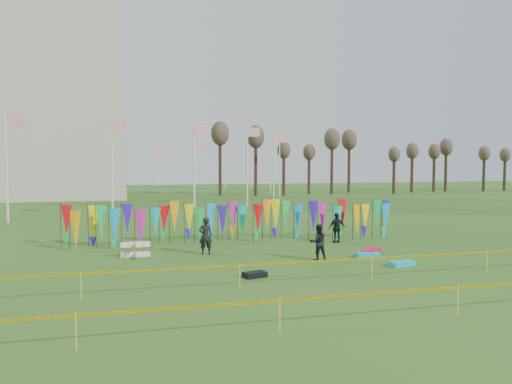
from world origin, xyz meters
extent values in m
plane|color=#214D15|center=(0.00, 0.00, 0.00)|extent=(160.00, 160.00, 0.00)
cylinder|color=silver|center=(14.00, 48.00, 4.00)|extent=(0.16, 0.16, 8.00)
plane|color=#B31316|center=(14.60, 48.00, 7.30)|extent=(1.40, 0.00, 1.40)
cylinder|color=silver|center=(13.05, 55.25, 4.00)|extent=(0.16, 0.16, 8.00)
plane|color=#B31316|center=(13.65, 55.25, 7.30)|extent=(1.40, 0.00, 1.40)
cylinder|color=silver|center=(10.25, 62.00, 4.00)|extent=(0.16, 0.16, 8.00)
plane|color=#B31316|center=(10.85, 62.00, 7.30)|extent=(1.40, 0.00, 1.40)
cylinder|color=silver|center=(5.80, 67.80, 4.00)|extent=(0.16, 0.16, 8.00)
plane|color=#B31316|center=(6.40, 67.80, 7.30)|extent=(1.40, 0.00, 1.40)
cylinder|color=silver|center=(0.00, 72.25, 4.00)|extent=(0.16, 0.16, 8.00)
plane|color=#B31316|center=(0.60, 72.25, 7.30)|extent=(1.40, 0.00, 1.40)
cylinder|color=silver|center=(-6.75, 75.05, 4.00)|extent=(0.16, 0.16, 8.00)
plane|color=#B31316|center=(-6.15, 75.05, 7.30)|extent=(1.40, 0.00, 1.40)
cylinder|color=silver|center=(-14.00, 76.00, 4.00)|extent=(0.16, 0.16, 8.00)
plane|color=#B31316|center=(-13.40, 76.00, 7.30)|extent=(1.40, 0.00, 1.40)
cylinder|color=silver|center=(-21.25, 75.05, 4.00)|extent=(0.16, 0.16, 8.00)
plane|color=#B31316|center=(-20.65, 75.05, 7.30)|extent=(1.40, 0.00, 1.40)
cylinder|color=silver|center=(-14.00, 20.00, 4.00)|extent=(0.16, 0.16, 8.00)
plane|color=#B31316|center=(-13.40, 20.00, 7.30)|extent=(1.40, 0.00, 1.40)
cylinder|color=silver|center=(-6.75, 20.95, 4.00)|extent=(0.16, 0.16, 8.00)
plane|color=#B31316|center=(-6.15, 20.95, 7.30)|extent=(1.40, 0.00, 1.40)
cylinder|color=silver|center=(0.00, 23.75, 4.00)|extent=(0.16, 0.16, 8.00)
plane|color=#B31316|center=(0.60, 23.75, 7.30)|extent=(1.40, 0.00, 1.40)
cylinder|color=silver|center=(5.80, 28.20, 4.00)|extent=(0.16, 0.16, 8.00)
plane|color=#B31316|center=(6.40, 28.20, 7.30)|extent=(1.40, 0.00, 1.40)
cylinder|color=silver|center=(10.25, 34.00, 4.00)|extent=(0.16, 0.16, 8.00)
plane|color=#B31316|center=(10.85, 34.00, 7.30)|extent=(1.40, 0.00, 1.40)
cylinder|color=silver|center=(13.05, 40.75, 4.00)|extent=(0.16, 0.16, 8.00)
plane|color=#B31316|center=(13.65, 40.75, 7.30)|extent=(1.40, 0.00, 1.40)
cylinder|color=black|center=(-9.00, 7.09, 1.06)|extent=(0.03, 0.03, 2.13)
cone|color=red|center=(-8.72, 7.09, 1.25)|extent=(0.64, 0.64, 1.60)
cylinder|color=black|center=(-8.38, 7.09, 1.06)|extent=(0.03, 0.03, 2.13)
cone|color=#FF9508|center=(-8.10, 7.09, 1.25)|extent=(0.64, 0.64, 1.60)
cylinder|color=black|center=(-7.76, 7.09, 1.06)|extent=(0.03, 0.03, 2.13)
cone|color=yellow|center=(-7.48, 7.09, 1.25)|extent=(0.64, 0.64, 1.60)
cylinder|color=black|center=(-7.14, 7.09, 1.06)|extent=(0.03, 0.03, 2.13)
cone|color=green|center=(-6.86, 7.09, 1.25)|extent=(0.64, 0.64, 1.60)
cylinder|color=black|center=(-6.52, 7.09, 1.06)|extent=(0.03, 0.03, 2.13)
cone|color=#0E9CF2|center=(-6.24, 7.09, 1.25)|extent=(0.64, 0.64, 1.60)
cylinder|color=black|center=(-5.90, 7.09, 1.06)|extent=(0.03, 0.03, 2.13)
cone|color=#3214B1|center=(-5.62, 7.09, 1.25)|extent=(0.64, 0.64, 1.60)
cylinder|color=black|center=(-5.28, 7.09, 1.06)|extent=(0.03, 0.03, 2.13)
cone|color=#E219B0|center=(-5.00, 7.09, 1.25)|extent=(0.64, 0.64, 1.60)
cylinder|color=black|center=(-4.66, 7.09, 1.06)|extent=(0.03, 0.03, 2.13)
cone|color=#0CB7AF|center=(-4.38, 7.09, 1.25)|extent=(0.64, 0.64, 1.60)
cylinder|color=black|center=(-4.03, 7.09, 1.06)|extent=(0.03, 0.03, 2.13)
cone|color=red|center=(-3.75, 7.09, 1.25)|extent=(0.64, 0.64, 1.60)
cylinder|color=black|center=(-3.41, 7.09, 1.06)|extent=(0.03, 0.03, 2.13)
cone|color=#FF9508|center=(-3.13, 7.09, 1.25)|extent=(0.64, 0.64, 1.60)
cylinder|color=black|center=(-2.79, 7.09, 1.06)|extent=(0.03, 0.03, 2.13)
cone|color=yellow|center=(-2.51, 7.09, 1.25)|extent=(0.64, 0.64, 1.60)
cylinder|color=black|center=(-2.17, 7.09, 1.06)|extent=(0.03, 0.03, 2.13)
cone|color=green|center=(-1.89, 7.09, 1.25)|extent=(0.64, 0.64, 1.60)
cylinder|color=black|center=(-1.55, 7.09, 1.06)|extent=(0.03, 0.03, 2.13)
cone|color=#0E9CF2|center=(-1.27, 7.09, 1.25)|extent=(0.64, 0.64, 1.60)
cylinder|color=black|center=(-0.93, 7.09, 1.06)|extent=(0.03, 0.03, 2.13)
cone|color=#3214B1|center=(-0.65, 7.09, 1.25)|extent=(0.64, 0.64, 1.60)
cylinder|color=black|center=(-0.31, 7.09, 1.06)|extent=(0.03, 0.03, 2.13)
cone|color=#E219B0|center=(-0.03, 7.09, 1.25)|extent=(0.64, 0.64, 1.60)
cylinder|color=black|center=(0.31, 7.09, 1.06)|extent=(0.03, 0.03, 2.13)
cone|color=#0CB7AF|center=(0.59, 7.09, 1.25)|extent=(0.64, 0.64, 1.60)
cylinder|color=black|center=(0.93, 7.09, 1.06)|extent=(0.03, 0.03, 2.13)
cone|color=red|center=(1.21, 7.09, 1.25)|extent=(0.64, 0.64, 1.60)
cylinder|color=black|center=(1.55, 7.09, 1.06)|extent=(0.03, 0.03, 2.13)
cone|color=#FF9508|center=(1.83, 7.09, 1.25)|extent=(0.64, 0.64, 1.60)
cylinder|color=black|center=(2.17, 7.09, 1.06)|extent=(0.03, 0.03, 2.13)
cone|color=yellow|center=(2.45, 7.09, 1.25)|extent=(0.64, 0.64, 1.60)
cylinder|color=black|center=(2.79, 7.09, 1.06)|extent=(0.03, 0.03, 2.13)
cone|color=green|center=(3.07, 7.09, 1.25)|extent=(0.64, 0.64, 1.60)
cylinder|color=black|center=(3.41, 7.09, 1.06)|extent=(0.03, 0.03, 2.13)
cone|color=#0E9CF2|center=(3.69, 7.09, 1.25)|extent=(0.64, 0.64, 1.60)
cylinder|color=black|center=(4.03, 7.09, 1.06)|extent=(0.03, 0.03, 2.13)
cone|color=#3214B1|center=(4.31, 7.09, 1.25)|extent=(0.64, 0.64, 1.60)
cylinder|color=black|center=(4.66, 7.09, 1.06)|extent=(0.03, 0.03, 2.13)
cone|color=#E219B0|center=(4.94, 7.09, 1.25)|extent=(0.64, 0.64, 1.60)
cylinder|color=black|center=(5.28, 7.09, 1.06)|extent=(0.03, 0.03, 2.13)
cone|color=#0CB7AF|center=(5.56, 7.09, 1.25)|extent=(0.64, 0.64, 1.60)
cylinder|color=black|center=(5.90, 7.09, 1.06)|extent=(0.03, 0.03, 2.13)
cone|color=red|center=(6.18, 7.09, 1.25)|extent=(0.64, 0.64, 1.60)
cylinder|color=black|center=(6.52, 7.09, 1.06)|extent=(0.03, 0.03, 2.13)
cone|color=#FF9508|center=(6.80, 7.09, 1.25)|extent=(0.64, 0.64, 1.60)
cylinder|color=black|center=(7.14, 7.09, 1.06)|extent=(0.03, 0.03, 2.13)
cone|color=yellow|center=(7.42, 7.09, 1.25)|extent=(0.64, 0.64, 1.60)
cylinder|color=black|center=(7.76, 7.09, 1.06)|extent=(0.03, 0.03, 2.13)
cone|color=green|center=(8.04, 7.09, 1.25)|extent=(0.64, 0.64, 1.60)
cylinder|color=black|center=(8.38, 7.09, 1.06)|extent=(0.03, 0.03, 2.13)
cone|color=#0E9CF2|center=(8.66, 7.09, 1.25)|extent=(0.64, 0.64, 1.60)
cylinder|color=black|center=(9.00, 7.09, 1.06)|extent=(0.03, 0.03, 2.13)
cone|color=#3214B1|center=(9.28, 7.09, 1.25)|extent=(0.64, 0.64, 1.60)
cube|color=#FFDF05|center=(0.00, -2.79, 0.82)|extent=(26.00, 0.01, 0.08)
cylinder|color=yellow|center=(-7.00, -2.79, 0.45)|extent=(0.02, 0.02, 0.90)
cylinder|color=yellow|center=(-2.00, -2.79, 0.45)|extent=(0.02, 0.02, 0.90)
cylinder|color=yellow|center=(3.00, -2.79, 0.45)|extent=(0.02, 0.02, 0.90)
cylinder|color=yellow|center=(8.00, -2.79, 0.45)|extent=(0.02, 0.02, 0.90)
cube|color=#FFDF05|center=(0.00, -7.28, 0.82)|extent=(26.00, 0.01, 0.08)
cylinder|color=yellow|center=(-7.00, -7.28, 0.45)|extent=(0.02, 0.02, 0.90)
cylinder|color=yellow|center=(-2.00, -7.28, 0.45)|extent=(0.02, 0.02, 0.90)
cylinder|color=yellow|center=(3.00, -7.28, 0.45)|extent=(0.02, 0.02, 0.90)
cylinder|color=#39291C|center=(6.00, 44.00, 3.20)|extent=(0.44, 0.44, 6.40)
ellipsoid|color=#4E3E34|center=(6.00, 44.00, 6.56)|extent=(1.92, 1.92, 2.56)
cylinder|color=#39291C|center=(10.00, 44.00, 3.20)|extent=(0.44, 0.44, 6.40)
ellipsoid|color=#4E3E34|center=(10.00, 44.00, 6.56)|extent=(1.92, 1.92, 2.56)
cylinder|color=#39291C|center=(14.00, 44.00, 3.20)|extent=(0.44, 0.44, 6.40)
ellipsoid|color=#4E3E34|center=(14.00, 44.00, 6.56)|extent=(1.92, 1.92, 2.56)
cylinder|color=#39291C|center=(18.00, 44.00, 3.20)|extent=(0.44, 0.44, 6.40)
ellipsoid|color=#4E3E34|center=(18.00, 44.00, 6.56)|extent=(1.92, 1.92, 2.56)
cylinder|color=#39291C|center=(22.00, 44.00, 3.20)|extent=(0.44, 0.44, 6.40)
ellipsoid|color=#4E3E34|center=(22.00, 44.00, 6.56)|extent=(1.92, 1.92, 2.56)
cylinder|color=#39291C|center=(26.00, 44.00, 3.20)|extent=(0.44, 0.44, 6.40)
ellipsoid|color=#4E3E34|center=(26.00, 44.00, 6.56)|extent=(1.92, 1.92, 2.56)
cylinder|color=#39291C|center=(30.00, 44.00, 3.20)|extent=(0.44, 0.44, 6.40)
ellipsoid|color=#4E3E34|center=(30.00, 44.00, 6.56)|extent=(1.92, 1.92, 2.56)
cylinder|color=#39291C|center=(34.00, 44.00, 3.20)|extent=(0.44, 0.44, 6.40)
ellipsoid|color=#4E3E34|center=(34.00, 44.00, 6.56)|extent=(1.92, 1.92, 2.56)
cylinder|color=#39291C|center=(38.00, 44.00, 3.20)|extent=(0.44, 0.44, 6.40)
ellipsoid|color=#4E3E34|center=(38.00, 44.00, 6.56)|extent=(1.92, 1.92, 2.56)
cylinder|color=#39291C|center=(42.00, 44.00, 3.20)|extent=(0.44, 0.44, 6.40)
ellipsoid|color=#4E3E34|center=(42.00, 44.00, 6.56)|extent=(1.92, 1.92, 2.56)
cylinder|color=#39291C|center=(46.00, 44.00, 3.20)|extent=(0.44, 0.44, 6.40)
ellipsoid|color=#4E3E34|center=(46.00, 44.00, 6.56)|extent=(1.92, 1.92, 2.56)
cylinder|color=#39291C|center=(50.00, 44.00, 3.20)|extent=(0.44, 0.44, 6.40)
ellipsoid|color=#4E3E34|center=(50.00, 44.00, 6.56)|extent=(1.92, 1.92, 2.56)
cylinder|color=red|center=(-5.70, 3.65, 0.37)|extent=(0.02, 0.02, 0.74)
cylinder|color=red|center=(-5.05, 3.65, 0.37)|extent=(0.02, 0.02, 0.74)
cylinder|color=red|center=(-5.70, 4.29, 0.37)|extent=(0.02, 0.02, 0.74)
cylinder|color=red|center=(-5.05, 4.29, 0.37)|extent=(0.02, 0.02, 0.74)
imported|color=black|center=(-2.17, 3.93, 0.88)|extent=(0.64, 0.47, 1.76)
imported|color=black|center=(2.42, 1.27, 0.80)|extent=(0.81, 0.54, 1.60)
imported|color=black|center=(5.23, 5.56, 0.80)|extent=(0.96, 0.58, 1.61)
cube|color=#0DBCC9|center=(4.89, 1.36, 0.11)|extent=(1.12, 0.65, 0.21)
cube|color=red|center=(5.37, 1.98, 0.12)|extent=(1.36, 1.36, 0.24)
cube|color=black|center=(-1.12, -1.19, 0.10)|extent=(0.97, 0.72, 0.20)
cube|color=#0EBEC7|center=(5.34, -0.78, 0.11)|extent=(1.17, 0.71, 0.21)
camera|label=1|loc=(-5.80, -19.15, 4.31)|focal=35.00mm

